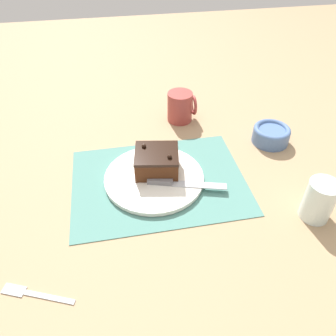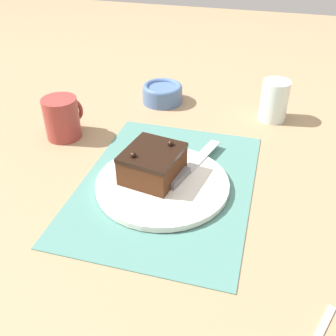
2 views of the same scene
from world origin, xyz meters
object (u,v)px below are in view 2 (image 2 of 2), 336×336
object	(u,v)px
serving_knife	(187,170)
small_bowl	(162,93)
cake_plate	(162,184)
coffee_mug	(62,118)
drinking_glass	(274,101)
chocolate_cake	(153,164)

from	to	relation	value
serving_knife	small_bowl	size ratio (longest dim) A/B	1.84
cake_plate	coffee_mug	distance (m)	0.32
cake_plate	serving_knife	size ratio (longest dim) A/B	1.30
serving_knife	coffee_mug	world-z (taller)	coffee_mug
serving_knife	coffee_mug	size ratio (longest dim) A/B	2.06
serving_knife	drinking_glass	size ratio (longest dim) A/B	1.96
small_bowl	coffee_mug	xyz separation A→B (m)	(-0.25, 0.18, 0.02)
cake_plate	small_bowl	distance (m)	0.40
chocolate_cake	small_bowl	world-z (taller)	chocolate_cake
coffee_mug	serving_knife	bearing A→B (deg)	-105.65
drinking_glass	small_bowl	bearing A→B (deg)	85.73
drinking_glass	cake_plate	bearing A→B (deg)	151.57
small_bowl	chocolate_cake	bearing A→B (deg)	-166.83
cake_plate	serving_knife	xyz separation A→B (m)	(0.04, -0.04, 0.01)
serving_knife	drinking_glass	bearing A→B (deg)	79.61
cake_plate	serving_knife	distance (m)	0.06
serving_knife	small_bowl	bearing A→B (deg)	129.63
small_bowl	serving_knife	bearing A→B (deg)	-156.20
small_bowl	coffee_mug	size ratio (longest dim) A/B	1.12
chocolate_cake	small_bowl	distance (m)	0.38
cake_plate	coffee_mug	bearing A→B (deg)	64.76
cake_plate	drinking_glass	size ratio (longest dim) A/B	2.55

